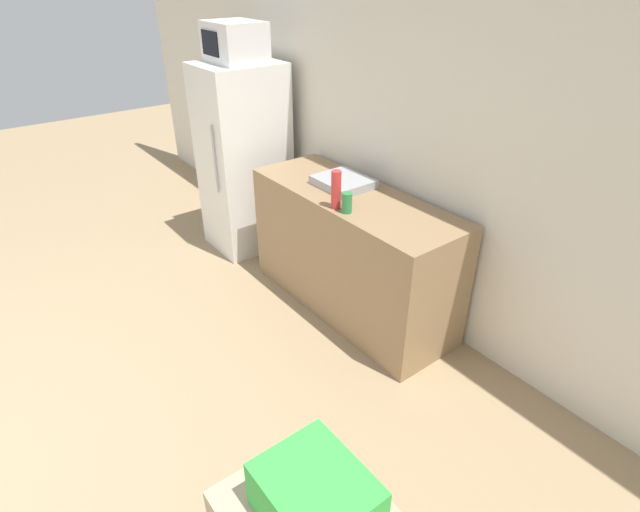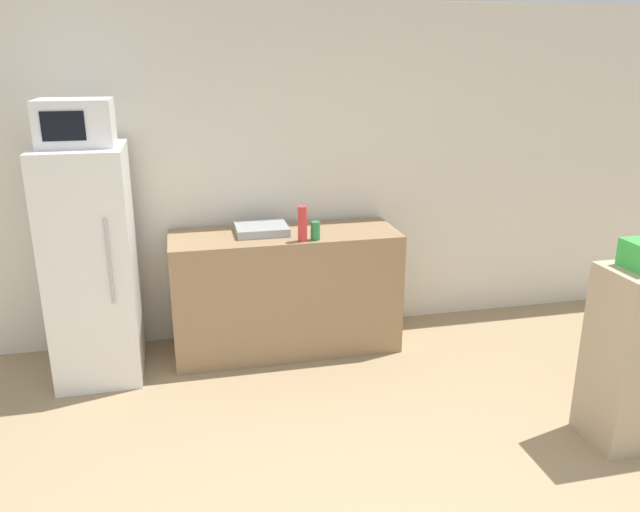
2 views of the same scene
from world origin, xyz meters
name	(u,v)px [view 1 (image 1 of 2)]	position (x,y,z in m)	size (l,w,h in m)	color
wall_back	(391,131)	(0.00, 3.19, 1.30)	(8.00, 0.06, 2.60)	silver
refrigerator	(244,160)	(-1.32, 2.72, 0.82)	(0.57, 0.70, 1.63)	white
microwave	(235,42)	(-1.32, 2.72, 1.78)	(0.47, 0.38, 0.30)	white
counter	(352,253)	(0.05, 2.81, 0.47)	(1.71, 0.61, 0.93)	#937551
sink_basin	(343,182)	(-0.12, 2.86, 0.96)	(0.38, 0.34, 0.06)	#9EA3A8
bottle_tall	(336,190)	(0.14, 2.58, 1.06)	(0.07, 0.07, 0.25)	red
bottle_short	(347,203)	(0.24, 2.59, 1.00)	(0.07, 0.07, 0.13)	#2D7F42
basket	(316,498)	(1.82, 1.14, 1.15)	(0.29, 0.24, 0.16)	green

